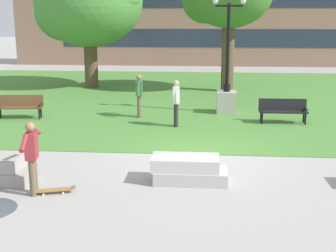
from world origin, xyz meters
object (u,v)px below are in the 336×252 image
Objects in this scene: skateboard at (53,190)px; person_bystander_near_lawn at (176,101)px; person_skateboarder at (32,153)px; park_bench_near_right at (283,109)px; park_bench_near_left at (20,105)px; concrete_block_left at (188,170)px; person_bystander_far_lawn at (139,93)px; lamp_post_left at (227,89)px.

person_bystander_near_lawn reaches higher than skateboard.
person_bystander_near_lawn is at bearing 70.44° from skateboard.
person_skateboarder is 0.95× the size of park_bench_near_right.
concrete_block_left is at bearing -43.81° from park_bench_near_left.
person_skateboarder is 8.50m from park_bench_near_left.
person_skateboarder is 7.42m from person_bystander_near_lawn.
park_bench_near_right is at bearing -5.73° from person_bystander_far_lawn.
person_bystander_far_lawn reaches higher than person_skateboarder.
person_bystander_far_lawn is (-3.50, -1.14, -0.02)m from lamp_post_left.
skateboard is 10.03m from park_bench_near_right.
concrete_block_left is 1.09× the size of person_skateboarder.
person_skateboarder is 10.61m from lamp_post_left.
person_bystander_far_lawn is at bearing -161.90° from lamp_post_left.
person_skateboarder is 0.92× the size of park_bench_near_left.
person_bystander_near_lawn is (2.83, 6.86, 0.00)m from person_skateboarder.
concrete_block_left is at bearing -116.54° from park_bench_near_right.
lamp_post_left is at bearing 81.41° from concrete_block_left.
park_bench_near_right is (3.32, 6.65, 0.23)m from concrete_block_left.
park_bench_near_right is (6.83, 7.77, -0.44)m from person_skateboarder.
skateboard is at bearing -114.83° from lamp_post_left.
concrete_block_left is 1.03× the size of park_bench_near_right.
skateboard is 7.26m from person_bystander_near_lawn.
person_skateboarder is 1.66× the size of skateboard.
lamp_post_left reaches higher than concrete_block_left.
lamp_post_left reaches higher than park_bench_near_right.
skateboard is at bearing -109.56° from person_bystander_near_lawn.
person_skateboarder reaches higher than skateboard.
lamp_post_left is at bearing 53.44° from person_bystander_near_lawn.
person_skateboarder is at bearing -98.66° from person_bystander_far_lawn.
person_bystander_far_lawn is at bearing 6.83° from park_bench_near_left.
park_bench_near_right is at bearing 48.69° from person_skateboarder.
concrete_block_left is 1.09× the size of person_bystander_far_lawn.
concrete_block_left is 3.27m from skateboard.
person_bystander_far_lawn is (0.85, 8.26, 0.90)m from skateboard.
park_bench_near_right is at bearing 12.83° from person_bystander_near_lawn.
park_bench_near_right is at bearing 0.02° from park_bench_near_left.
lamp_post_left is 3.68m from person_bystander_far_lawn.
park_bench_near_left is 6.33m from person_bystander_near_lawn.
person_skateboarder is 8.43m from person_bystander_far_lawn.
lamp_post_left reaches higher than person_bystander_near_lawn.
person_bystander_near_lawn is (-1.94, -2.61, -0.02)m from lamp_post_left.
person_skateboarder is at bearing -66.25° from park_bench_near_left.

